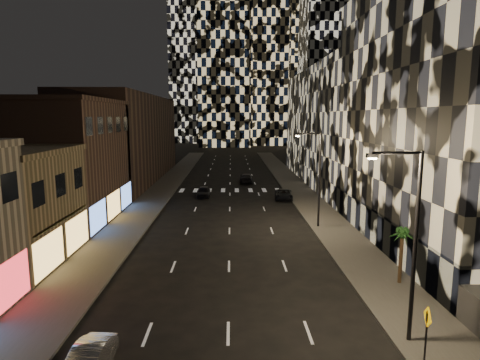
{
  "coord_description": "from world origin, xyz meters",
  "views": [
    {
      "loc": [
        0.17,
        -7.45,
        10.64
      ],
      "look_at": [
        0.83,
        21.74,
        6.0
      ],
      "focal_mm": 30.0,
      "sensor_mm": 36.0,
      "label": 1
    }
  ],
  "objects_px": {
    "car_dark_midlane": "(204,192)",
    "car_dark_rightlane": "(284,194)",
    "streetlight_far": "(317,173)",
    "streetlight_near": "(411,234)",
    "palm_tree": "(402,237)",
    "ped_sign": "(427,327)",
    "car_dark_oncoming": "(246,178)"
  },
  "relations": [
    {
      "from": "streetlight_near",
      "to": "palm_tree",
      "type": "bearing_deg",
      "value": 68.79
    },
    {
      "from": "car_dark_midlane",
      "to": "car_dark_rightlane",
      "type": "distance_m",
      "value": 10.66
    },
    {
      "from": "streetlight_near",
      "to": "streetlight_far",
      "type": "relative_size",
      "value": 1.0
    },
    {
      "from": "car_dark_midlane",
      "to": "palm_tree",
      "type": "xyz_separation_m",
      "value": [
        14.41,
        -28.6,
        2.43
      ]
    },
    {
      "from": "streetlight_far",
      "to": "car_dark_oncoming",
      "type": "relative_size",
      "value": 1.79
    },
    {
      "from": "streetlight_far",
      "to": "car_dark_rightlane",
      "type": "distance_m",
      "value": 14.21
    },
    {
      "from": "ped_sign",
      "to": "palm_tree",
      "type": "distance_m",
      "value": 9.17
    },
    {
      "from": "palm_tree",
      "to": "streetlight_far",
      "type": "bearing_deg",
      "value": 100.78
    },
    {
      "from": "car_dark_rightlane",
      "to": "ped_sign",
      "type": "distance_m",
      "value": 35.52
    },
    {
      "from": "car_dark_midlane",
      "to": "streetlight_far",
      "type": "bearing_deg",
      "value": -51.0
    },
    {
      "from": "streetlight_far",
      "to": "car_dark_midlane",
      "type": "xyz_separation_m",
      "value": [
        -11.85,
        15.18,
        -4.65
      ]
    },
    {
      "from": "streetlight_near",
      "to": "streetlight_far",
      "type": "xyz_separation_m",
      "value": [
        0.0,
        20.0,
        0.0
      ]
    },
    {
      "from": "streetlight_far",
      "to": "streetlight_near",
      "type": "bearing_deg",
      "value": -90.0
    },
    {
      "from": "streetlight_near",
      "to": "ped_sign",
      "type": "distance_m",
      "value": 3.98
    },
    {
      "from": "streetlight_far",
      "to": "palm_tree",
      "type": "height_order",
      "value": "streetlight_far"
    },
    {
      "from": "streetlight_far",
      "to": "ped_sign",
      "type": "distance_m",
      "value": 22.39
    },
    {
      "from": "streetlight_near",
      "to": "palm_tree",
      "type": "relative_size",
      "value": 2.49
    },
    {
      "from": "car_dark_rightlane",
      "to": "palm_tree",
      "type": "xyz_separation_m",
      "value": [
        3.91,
        -26.75,
        2.48
      ]
    },
    {
      "from": "streetlight_near",
      "to": "car_dark_oncoming",
      "type": "bearing_deg",
      "value": 96.95
    },
    {
      "from": "streetlight_near",
      "to": "car_dark_midlane",
      "type": "xyz_separation_m",
      "value": [
        -11.85,
        35.18,
        -4.65
      ]
    },
    {
      "from": "palm_tree",
      "to": "ped_sign",
      "type": "bearing_deg",
      "value": -106.67
    },
    {
      "from": "car_dark_midlane",
      "to": "car_dark_rightlane",
      "type": "bearing_deg",
      "value": -8.94
    },
    {
      "from": "car_dark_rightlane",
      "to": "car_dark_midlane",
      "type": "bearing_deg",
      "value": 175.42
    },
    {
      "from": "streetlight_near",
      "to": "streetlight_far",
      "type": "height_order",
      "value": "same"
    },
    {
      "from": "streetlight_far",
      "to": "car_dark_midlane",
      "type": "bearing_deg",
      "value": 127.99
    },
    {
      "from": "car_dark_rightlane",
      "to": "palm_tree",
      "type": "distance_m",
      "value": 27.15
    },
    {
      "from": "streetlight_far",
      "to": "car_dark_rightlane",
      "type": "height_order",
      "value": "streetlight_far"
    },
    {
      "from": "palm_tree",
      "to": "car_dark_midlane",
      "type": "bearing_deg",
      "value": 116.74
    },
    {
      "from": "car_dark_oncoming",
      "to": "car_dark_rightlane",
      "type": "xyz_separation_m",
      "value": [
        4.35,
        -13.49,
        -0.08
      ]
    },
    {
      "from": "car_dark_rightlane",
      "to": "palm_tree",
      "type": "bearing_deg",
      "value": -76.31
    },
    {
      "from": "palm_tree",
      "to": "car_dark_oncoming",
      "type": "bearing_deg",
      "value": 101.6
    },
    {
      "from": "car_dark_rightlane",
      "to": "ped_sign",
      "type": "height_order",
      "value": "ped_sign"
    }
  ]
}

